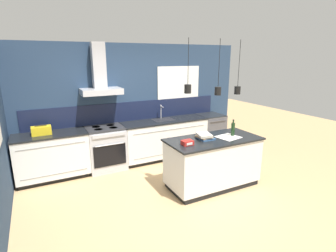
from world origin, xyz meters
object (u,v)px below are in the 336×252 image
object	(u,v)px
dishwasher	(210,132)
bottle_on_island	(233,129)
oven_range	(106,148)
red_supply_box	(187,143)
yellow_toolbox	(41,130)
book_stack	(205,136)

from	to	relation	value
dishwasher	bottle_on_island	size ratio (longest dim) A/B	2.98
bottle_on_island	oven_range	bearing A→B (deg)	139.30
dishwasher	red_supply_box	world-z (taller)	red_supply_box
dishwasher	yellow_toolbox	world-z (taller)	yellow_toolbox
bottle_on_island	dishwasher	bearing A→B (deg)	66.51
book_stack	yellow_toolbox	distance (m)	3.01
bottle_on_island	red_supply_box	world-z (taller)	bottle_on_island
yellow_toolbox	red_supply_box	bearing A→B (deg)	-39.54
red_supply_box	yellow_toolbox	size ratio (longest dim) A/B	0.53
oven_range	bottle_on_island	size ratio (longest dim) A/B	2.98
dishwasher	bottle_on_island	xyz separation A→B (m)	(-0.73, -1.68, 0.58)
bottle_on_island	book_stack	size ratio (longest dim) A/B	0.93
oven_range	yellow_toolbox	size ratio (longest dim) A/B	2.68
dishwasher	bottle_on_island	distance (m)	1.92
book_stack	yellow_toolbox	world-z (taller)	yellow_toolbox
bottle_on_island	book_stack	xyz separation A→B (m)	(-0.58, 0.07, -0.08)
dishwasher	yellow_toolbox	xyz separation A→B (m)	(-3.85, 0.00, 0.54)
dishwasher	book_stack	bearing A→B (deg)	-129.04
dishwasher	yellow_toolbox	size ratio (longest dim) A/B	2.68
red_supply_box	yellow_toolbox	world-z (taller)	yellow_toolbox
dishwasher	book_stack	distance (m)	2.13
oven_range	yellow_toolbox	xyz separation A→B (m)	(-1.17, 0.00, 0.54)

